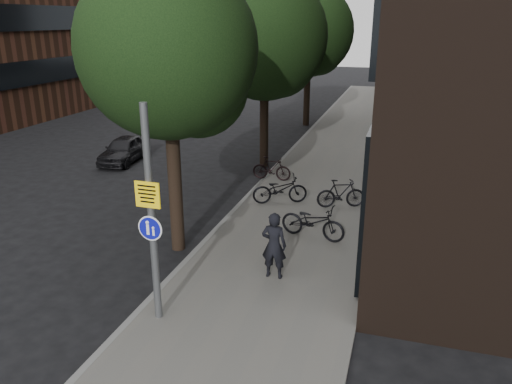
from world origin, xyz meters
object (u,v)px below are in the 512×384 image
at_px(signpost, 152,216).
at_px(parked_bike_facade_near, 313,221).
at_px(parked_car_near, 124,149).
at_px(pedestrian, 274,245).

height_order(signpost, parked_bike_facade_near, signpost).
relative_size(signpost, parked_bike_facade_near, 2.37).
height_order(signpost, parked_car_near, signpost).
bearing_deg(pedestrian, parked_car_near, -42.95).
height_order(pedestrian, parked_car_near, pedestrian).
relative_size(pedestrian, parked_car_near, 0.51).
distance_m(signpost, parked_bike_facade_near, 5.63).
xyz_separation_m(signpost, parked_bike_facade_near, (2.32, 4.82, -1.76)).
bearing_deg(parked_bike_facade_near, signpost, 165.65).
bearing_deg(pedestrian, parked_bike_facade_near, -100.98).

